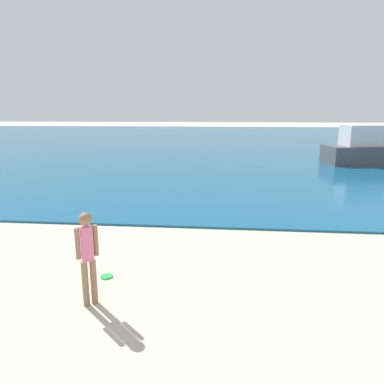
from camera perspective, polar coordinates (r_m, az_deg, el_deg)
water at (r=38.96m, az=5.22°, el=8.51°), size 160.00×60.00×0.06m
person_standing at (r=5.80m, az=-16.52°, el=-9.51°), size 0.30×0.24×1.53m
frisbee at (r=6.97m, az=-13.63°, el=-13.11°), size 0.23×0.23×0.03m
boat_near at (r=23.05m, az=27.75°, el=5.97°), size 6.67×3.12×2.18m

